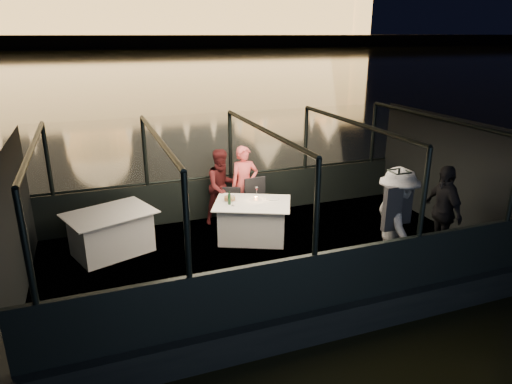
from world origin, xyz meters
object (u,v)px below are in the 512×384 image
object	(u,v)px
coat_stand	(393,226)
wine_bottle	(229,197)
passenger_dark	(442,211)
person_woman_coral	(244,188)
dining_table_aft	(111,233)
person_man_maroon	(223,189)
chair_port_right	(258,206)
passenger_stripe	(395,225)
dining_table_central	(252,221)
chair_port_left	(234,207)

from	to	relation	value
coat_stand	wine_bottle	xyz separation A→B (m)	(-2.10, 2.22, 0.02)
passenger_dark	wine_bottle	xyz separation A→B (m)	(-3.42, 1.85, 0.06)
person_woman_coral	passenger_dark	bearing A→B (deg)	-43.66
person_woman_coral	coat_stand	bearing A→B (deg)	-63.89
dining_table_aft	person_man_maroon	bearing A→B (deg)	16.31
chair_port_right	passenger_stripe	distance (m)	3.00
wine_bottle	person_man_maroon	bearing A→B (deg)	81.71
coat_stand	person_woman_coral	size ratio (longest dim) A/B	1.14
dining_table_central	coat_stand	size ratio (longest dim) A/B	0.77
coat_stand	person_man_maroon	size ratio (longest dim) A/B	1.16
dining_table_central	dining_table_aft	xyz separation A→B (m)	(-2.63, 0.34, 0.00)
chair_port_right	chair_port_left	bearing A→B (deg)	157.52
passenger_stripe	passenger_dark	world-z (taller)	passenger_stripe
dining_table_central	person_man_maroon	world-z (taller)	person_man_maroon
dining_table_aft	coat_stand	bearing A→B (deg)	-30.17
dining_table_aft	chair_port_left	size ratio (longest dim) A/B	1.84
person_woman_coral	passenger_dark	distance (m)	3.93
passenger_stripe	person_woman_coral	bearing A→B (deg)	44.18
person_woman_coral	wine_bottle	world-z (taller)	person_woman_coral
dining_table_aft	coat_stand	distance (m)	4.98
coat_stand	person_man_maroon	distance (m)	3.73
passenger_stripe	person_man_maroon	bearing A→B (deg)	50.10
chair_port_left	chair_port_right	xyz separation A→B (m)	(0.48, -0.14, 0.00)
chair_port_right	person_woman_coral	xyz separation A→B (m)	(-0.16, 0.41, 0.30)
dining_table_aft	passenger_stripe	distance (m)	5.04
dining_table_central	person_man_maroon	xyz separation A→B (m)	(-0.30, 1.02, 0.36)
coat_stand	person_woman_coral	bearing A→B (deg)	115.59
chair_port_left	chair_port_right	distance (m)	0.50
dining_table_central	wine_bottle	world-z (taller)	wine_bottle
dining_table_central	dining_table_aft	size ratio (longest dim) A/B	0.97
coat_stand	wine_bottle	bearing A→B (deg)	133.33
chair_port_right	person_man_maroon	bearing A→B (deg)	137.20
coat_stand	passenger_dark	distance (m)	1.38
person_man_maroon	chair_port_left	bearing A→B (deg)	-76.68
coat_stand	passenger_stripe	size ratio (longest dim) A/B	1.02
dining_table_central	chair_port_left	world-z (taller)	chair_port_left
passenger_dark	chair_port_left	bearing A→B (deg)	-120.44
dining_table_aft	passenger_stripe	xyz separation A→B (m)	(4.41, -2.38, 0.47)
dining_table_aft	passenger_dark	bearing A→B (deg)	-20.68
dining_table_central	chair_port_right	xyz separation A→B (m)	(0.33, 0.54, 0.06)
dining_table_central	passenger_stripe	size ratio (longest dim) A/B	0.79
dining_table_central	passenger_dark	size ratio (longest dim) A/B	0.85
dining_table_aft	passenger_stripe	size ratio (longest dim) A/B	0.81
dining_table_aft	person_man_maroon	size ratio (longest dim) A/B	0.93
chair_port_left	passenger_stripe	distance (m)	3.37
person_man_maroon	passenger_stripe	xyz separation A→B (m)	(2.08, -3.07, 0.10)
chair_port_left	passenger_stripe	bearing A→B (deg)	-33.08
chair_port_left	dining_table_aft	bearing A→B (deg)	-150.31
passenger_dark	chair_port_right	bearing A→B (deg)	-123.45
dining_table_aft	passenger_stripe	bearing A→B (deg)	-28.39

